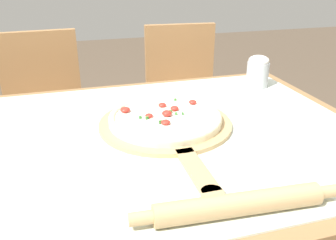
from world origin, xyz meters
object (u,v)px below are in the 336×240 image
rolling_pin (239,204)px  flour_cup (258,71)px  chair_left (45,110)px  pizza (165,118)px  chair_right (183,96)px  pizza_peel (167,126)px

rolling_pin → flour_cup: 0.80m
rolling_pin → chair_left: bearing=108.6°
pizza → chair_right: size_ratio=0.38×
flour_cup → chair_left: bearing=146.1°
flour_cup → pizza_peel: bearing=-148.6°
rolling_pin → chair_right: size_ratio=0.49×
rolling_pin → chair_right: chair_right is taller
chair_left → flour_cup: size_ratio=7.16×
pizza_peel → chair_left: bearing=115.3°
chair_right → rolling_pin: bearing=-98.8°
rolling_pin → flour_cup: bearing=58.7°
pizza_peel → pizza: (-0.00, 0.02, 0.02)m
pizza → flour_cup: flour_cup is taller
pizza_peel → pizza: size_ratio=1.75×
rolling_pin → chair_right: bearing=76.4°
flour_cup → pizza: bearing=-150.5°
pizza_peel → pizza: bearing=90.4°
pizza → chair_left: 0.93m
rolling_pin → chair_left: 1.33m
chair_left → flour_cup: bearing=-36.9°
pizza → flour_cup: size_ratio=2.75×
pizza → chair_right: chair_right is taller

